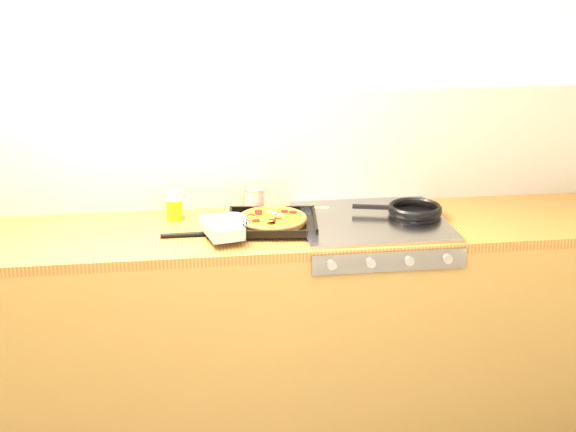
{
  "coord_description": "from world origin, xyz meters",
  "views": [
    {
      "loc": [
        -0.32,
        -1.95,
        1.99
      ],
      "look_at": [
        0.1,
        1.08,
        0.95
      ],
      "focal_mm": 50.0,
      "sensor_mm": 36.0,
      "label": 1
    }
  ],
  "objects": [
    {
      "name": "pizza_on_tray",
      "position": [
        -0.02,
        1.06,
        0.94
      ],
      "size": [
        0.49,
        0.4,
        0.06
      ],
      "color": "black",
      "rests_on": "stovetop"
    },
    {
      "name": "counter_run",
      "position": [
        0.0,
        1.1,
        0.45
      ],
      "size": [
        3.2,
        0.62,
        0.9
      ],
      "color": "brown",
      "rests_on": "ground"
    },
    {
      "name": "black_spatula",
      "position": [
        -0.26,
        1.03,
        0.91
      ],
      "size": [
        0.28,
        0.09,
        0.02
      ],
      "color": "black",
      "rests_on": "counter_run"
    },
    {
      "name": "frying_pan",
      "position": [
        0.64,
        1.12,
        0.94
      ],
      "size": [
        0.39,
        0.27,
        0.04
      ],
      "color": "black",
      "rests_on": "stovetop"
    },
    {
      "name": "wooden_spoon",
      "position": [
        0.19,
        1.29,
        0.91
      ],
      "size": [
        0.3,
        0.09,
        0.02
      ],
      "color": "#A07A44",
      "rests_on": "counter_run"
    },
    {
      "name": "room_shell",
      "position": [
        0.0,
        1.39,
        1.15
      ],
      "size": [
        3.2,
        3.2,
        3.2
      ],
      "color": "white",
      "rests_on": "ground"
    },
    {
      "name": "stovetop",
      "position": [
        0.45,
        1.1,
        0.91
      ],
      "size": [
        0.6,
        0.56,
        0.02
      ],
      "primitive_type": "cube",
      "color": "gray",
      "rests_on": "counter_run"
    },
    {
      "name": "juice_glass",
      "position": [
        -0.35,
        1.24,
        0.96
      ],
      "size": [
        0.09,
        0.09,
        0.12
      ],
      "color": "orange",
      "rests_on": "counter_run"
    },
    {
      "name": "tomato_can",
      "position": [
        -0.02,
        1.27,
        0.96
      ],
      "size": [
        0.1,
        0.1,
        0.11
      ],
      "color": "maroon",
      "rests_on": "counter_run"
    }
  ]
}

